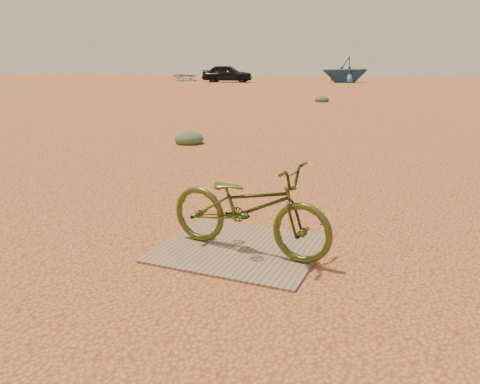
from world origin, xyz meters
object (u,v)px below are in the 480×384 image
at_px(car, 227,73).
at_px(boat_near_left, 184,76).
at_px(plywood_board, 240,248).
at_px(bicycle, 248,207).
at_px(boat_far_left, 345,69).

distance_m(car, boat_near_left, 6.06).
distance_m(plywood_board, bicycle, 0.44).
bearing_deg(boat_far_left, boat_near_left, -123.24).
bearing_deg(plywood_board, bicycle, -21.80).
bearing_deg(boat_near_left, plywood_board, -75.97).
relative_size(bicycle, boat_far_left, 0.36).
bearing_deg(car, bicycle, -166.04).
relative_size(plywood_board, car, 0.31).
relative_size(plywood_board, boat_far_left, 0.33).
distance_m(plywood_board, car, 40.87).
distance_m(car, boat_far_left, 10.83).
height_order(plywood_board, boat_far_left, boat_far_left).
bearing_deg(car, plywood_board, -166.14).
bearing_deg(boat_far_left, car, -110.31).
xyz_separation_m(plywood_board, car, (-17.04, 37.14, 0.78)).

